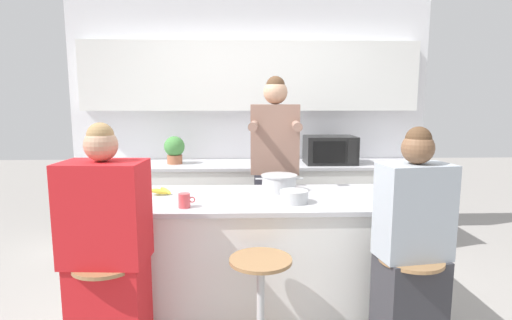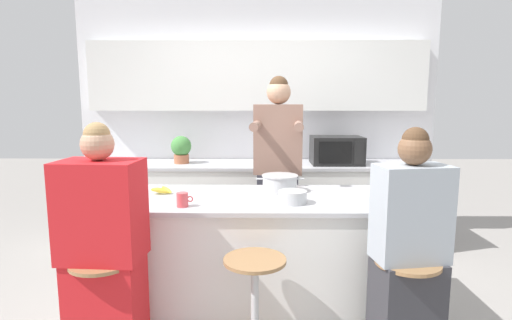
% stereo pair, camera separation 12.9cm
% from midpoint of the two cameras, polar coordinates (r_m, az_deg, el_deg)
% --- Properties ---
extents(ground_plane, '(16.00, 16.00, 0.00)m').
position_cam_midpoint_polar(ground_plane, '(3.14, 1.25, -21.29)').
color(ground_plane, gray).
extents(wall_back, '(4.01, 0.22, 2.70)m').
position_cam_midpoint_polar(wall_back, '(4.53, 1.02, 8.26)').
color(wall_back, white).
rests_on(wall_back, ground_plane).
extents(back_counter, '(3.71, 0.67, 0.90)m').
position_cam_midpoint_polar(back_counter, '(4.36, 1.02, -6.29)').
color(back_counter, white).
rests_on(back_counter, ground_plane).
extents(kitchen_island, '(2.09, 0.82, 0.89)m').
position_cam_midpoint_polar(kitchen_island, '(2.94, 1.27, -13.66)').
color(kitchen_island, black).
rests_on(kitchen_island, ground_plane).
extents(bar_stool_leftmost, '(0.38, 0.38, 0.69)m').
position_cam_midpoint_polar(bar_stool_leftmost, '(2.52, -19.26, -20.40)').
color(bar_stool_leftmost, '#997047').
rests_on(bar_stool_leftmost, ground_plane).
extents(bar_stool_center, '(0.38, 0.38, 0.69)m').
position_cam_midpoint_polar(bar_stool_center, '(2.42, 1.47, -21.16)').
color(bar_stool_center, '#997047').
rests_on(bar_stool_center, ground_plane).
extents(bar_stool_rightmost, '(0.38, 0.38, 0.69)m').
position_cam_midpoint_polar(bar_stool_rightmost, '(2.55, 21.91, -20.14)').
color(bar_stool_rightmost, '#997047').
rests_on(bar_stool_rightmost, ground_plane).
extents(person_cooking, '(0.45, 0.58, 1.76)m').
position_cam_midpoint_polar(person_cooking, '(3.46, 4.22, -2.83)').
color(person_cooking, '#383842').
rests_on(person_cooking, ground_plane).
extents(person_wrapped_blanket, '(0.45, 0.31, 1.45)m').
position_cam_midpoint_polar(person_wrapped_blanket, '(2.40, -19.41, -13.33)').
color(person_wrapped_blanket, red).
rests_on(person_wrapped_blanket, ground_plane).
extents(person_seated_near, '(0.41, 0.31, 1.42)m').
position_cam_midpoint_polar(person_seated_near, '(2.45, 22.33, -14.02)').
color(person_seated_near, '#333338').
rests_on(person_seated_near, ground_plane).
extents(cooking_pot, '(0.35, 0.27, 0.12)m').
position_cam_midpoint_polar(cooking_pot, '(2.97, 4.67, -3.31)').
color(cooking_pot, '#B7BABC').
rests_on(cooking_pot, kitchen_island).
extents(fruit_bowl, '(0.19, 0.19, 0.08)m').
position_cam_midpoint_polar(fruit_bowl, '(2.65, 6.63, -5.27)').
color(fruit_bowl, '#B7BABC').
rests_on(fruit_bowl, kitchen_island).
extents(coffee_cup_near, '(0.11, 0.07, 0.09)m').
position_cam_midpoint_polar(coffee_cup_near, '(2.57, -9.04, -5.62)').
color(coffee_cup_near, '#DB4C51').
rests_on(coffee_cup_near, kitchen_island).
extents(banana_bunch, '(0.17, 0.12, 0.06)m').
position_cam_midpoint_polar(banana_bunch, '(2.96, -12.10, -4.24)').
color(banana_bunch, yellow).
rests_on(banana_bunch, kitchen_island).
extents(microwave, '(0.53, 0.39, 0.29)m').
position_cam_midpoint_polar(microwave, '(4.29, 12.28, 1.37)').
color(microwave, black).
rests_on(microwave, back_counter).
extents(potted_plant, '(0.22, 0.22, 0.29)m').
position_cam_midpoint_polar(potted_plant, '(4.31, -9.80, 1.63)').
color(potted_plant, '#A86042').
rests_on(potted_plant, back_counter).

